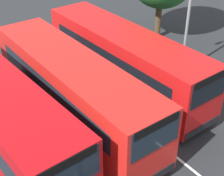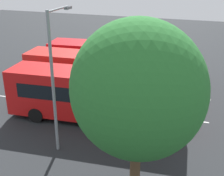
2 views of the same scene
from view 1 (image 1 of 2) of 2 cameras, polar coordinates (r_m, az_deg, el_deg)
name	(u,v)px [view 1 (image 1 of 2)]	position (r m, az deg, el deg)	size (l,w,h in m)	color
ground_plane	(75,112)	(16.94, -6.41, -4.03)	(73.34, 73.34, 0.00)	#232628
bus_center_left	(73,88)	(15.48, -6.68, 0.06)	(11.14, 3.15, 3.24)	red
bus_center_right	(125,58)	(17.93, 2.17, 5.09)	(11.16, 3.30, 3.24)	red
street_lamp	(187,3)	(18.68, 12.63, 13.93)	(0.20, 2.46, 7.49)	gray
lane_stripe_outer_left	(40,124)	(16.39, -12.12, -6.07)	(15.42, 0.12, 0.01)	silver
lane_stripe_inner_left	(105,100)	(17.66, -1.14, -2.08)	(15.42, 0.12, 0.01)	silver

